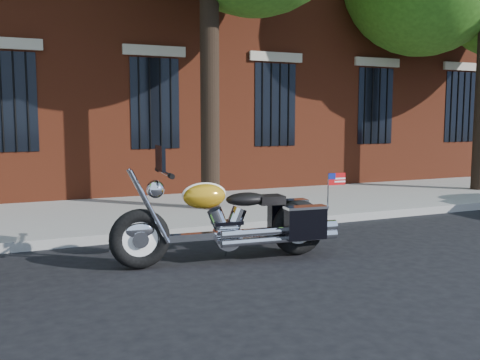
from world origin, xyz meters
name	(u,v)px	position (x,y,z in m)	size (l,w,h in m)	color
ground	(249,252)	(0.00, 0.00, 0.00)	(120.00, 120.00, 0.00)	black
curb	(214,229)	(0.00, 1.38, 0.07)	(40.00, 0.16, 0.15)	gray
sidewalk	(180,211)	(0.00, 3.26, 0.07)	(40.00, 3.60, 0.15)	gray
motorcycle	(234,222)	(-0.37, -0.33, 0.52)	(3.02, 1.00, 1.54)	black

